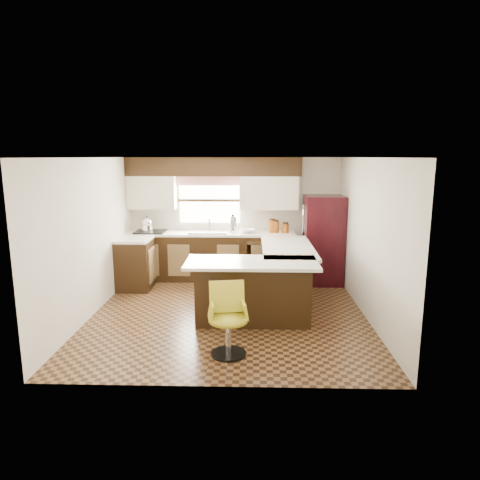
{
  "coord_description": "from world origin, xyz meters",
  "views": [
    {
      "loc": [
        0.36,
        -6.37,
        2.41
      ],
      "look_at": [
        0.16,
        0.45,
        1.08
      ],
      "focal_mm": 32.0,
      "sensor_mm": 36.0,
      "label": 1
    }
  ],
  "objects_px": {
    "peninsula_return": "(253,292)",
    "refrigerator": "(323,240)",
    "peninsula_long": "(284,275)",
    "bar_chair": "(228,321)"
  },
  "relations": [
    {
      "from": "refrigerator",
      "to": "peninsula_return",
      "type": "bearing_deg",
      "value": -123.22
    },
    {
      "from": "refrigerator",
      "to": "bar_chair",
      "type": "xyz_separation_m",
      "value": [
        -1.64,
        -3.15,
        -0.4
      ]
    },
    {
      "from": "refrigerator",
      "to": "bar_chair",
      "type": "distance_m",
      "value": 3.57
    },
    {
      "from": "peninsula_long",
      "to": "bar_chair",
      "type": "height_order",
      "value": "peninsula_long"
    },
    {
      "from": "peninsula_return",
      "to": "refrigerator",
      "type": "relative_size",
      "value": 0.97
    },
    {
      "from": "peninsula_return",
      "to": "bar_chair",
      "type": "distance_m",
      "value": 1.14
    },
    {
      "from": "peninsula_return",
      "to": "refrigerator",
      "type": "bearing_deg",
      "value": 56.78
    },
    {
      "from": "peninsula_long",
      "to": "refrigerator",
      "type": "height_order",
      "value": "refrigerator"
    },
    {
      "from": "peninsula_return",
      "to": "refrigerator",
      "type": "xyz_separation_m",
      "value": [
        1.34,
        2.05,
        0.4
      ]
    },
    {
      "from": "peninsula_long",
      "to": "bar_chair",
      "type": "distance_m",
      "value": 2.23
    }
  ]
}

